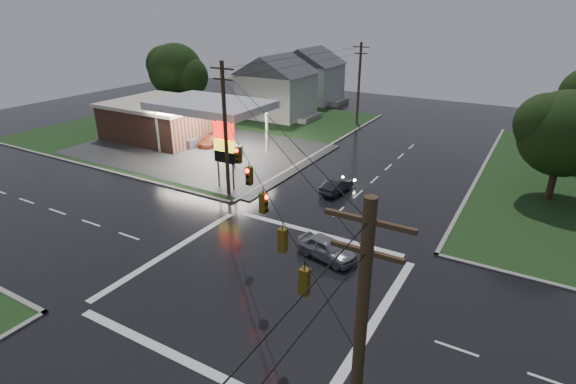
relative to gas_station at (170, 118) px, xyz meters
The scene contains 15 objects.
ground 32.46m from the gas_station, 37.50° to the right, with size 120.00×120.00×0.00m, color black.
grass_nw 6.79m from the gas_station, 92.95° to the left, with size 36.00×36.00×0.08m, color #173116.
gas_station is the anchor object (origin of this frame).
pylon_sign 17.81m from the gas_station, 31.22° to the right, with size 2.00×0.35×6.00m.
utility_pole_nw 19.38m from the gas_station, 32.23° to the right, with size 2.20×0.32×11.00m.
utility_pole_se 45.83m from the gas_station, 39.70° to the right, with size 2.20×0.32×11.00m.
utility_pole_n 24.60m from the gas_station, 48.53° to the left, with size 2.20×0.32×10.50m.
traffic_signals 32.63m from the gas_station, 37.50° to the right, with size 26.87×26.87×1.47m.
house_near 17.07m from the gas_station, 73.83° to the left, with size 11.05×8.48×8.60m.
house_far 28.61m from the gas_station, 82.50° to the left, with size 11.05×8.48×8.60m.
tree_nw_behind 13.63m from the gas_station, 128.42° to the left, with size 8.93×7.60×10.00m.
tree_ne_near 40.00m from the gas_station, ahead, with size 7.99×6.80×8.98m.
car_north 24.52m from the gas_station, 12.19° to the right, with size 1.30×3.72×1.23m, color black.
car_crossing 31.86m from the gas_station, 28.88° to the right, with size 1.64×4.08×1.39m, color gray.
car_pump 6.05m from the gas_station, ahead, with size 1.71×4.22×1.22m, color maroon.
Camera 1 is at (12.49, -18.30, 14.94)m, focal length 28.00 mm.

